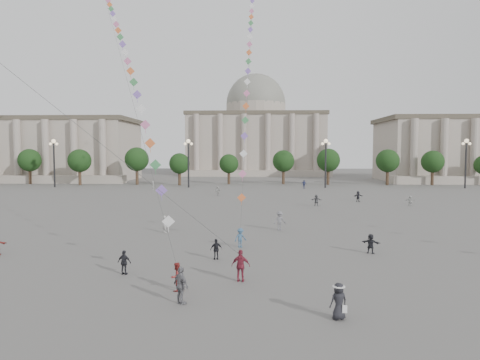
{
  "coord_description": "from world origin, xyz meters",
  "views": [
    {
      "loc": [
        -0.53,
        -23.49,
        7.8
      ],
      "look_at": [
        -1.71,
        12.0,
        5.48
      ],
      "focal_mm": 32.0,
      "sensor_mm": 36.0,
      "label": 1
    }
  ],
  "objects": [
    {
      "name": "ground",
      "position": [
        0.0,
        0.0,
        0.0
      ],
      "size": [
        360.0,
        360.0,
        0.0
      ],
      "primitive_type": "plane",
      "color": "#5B5855",
      "rests_on": "ground"
    },
    {
      "name": "hall_central",
      "position": [
        0.0,
        129.22,
        14.23
      ],
      "size": [
        48.3,
        34.3,
        35.5
      ],
      "color": "#AC9F90",
      "rests_on": "ground"
    },
    {
      "name": "tree_row",
      "position": [
        0.0,
        78.0,
        5.39
      ],
      "size": [
        137.12,
        5.12,
        8.0
      ],
      "color": "#3C281E",
      "rests_on": "ground"
    },
    {
      "name": "lamp_post_far_west",
      "position": [
        -45.0,
        70.0,
        7.35
      ],
      "size": [
        2.0,
        0.9,
        10.65
      ],
      "color": "#262628",
      "rests_on": "ground"
    },
    {
      "name": "lamp_post_mid_west",
      "position": [
        -15.0,
        70.0,
        7.35
      ],
      "size": [
        2.0,
        0.9,
        10.65
      ],
      "color": "#262628",
      "rests_on": "ground"
    },
    {
      "name": "lamp_post_mid_east",
      "position": [
        15.0,
        70.0,
        7.35
      ],
      "size": [
        2.0,
        0.9,
        10.65
      ],
      "color": "#262628",
      "rests_on": "ground"
    },
    {
      "name": "lamp_post_far_east",
      "position": [
        45.0,
        70.0,
        7.35
      ],
      "size": [
        2.0,
        0.9,
        10.65
      ],
      "color": "#262628",
      "rests_on": "ground"
    },
    {
      "name": "person_crowd_0",
      "position": [
        10.12,
        68.0,
        0.93
      ],
      "size": [
        1.16,
        0.65,
        1.87
      ],
      "primitive_type": "imported",
      "rotation": [
        0.0,
        0.0,
        0.19
      ],
      "color": "navy",
      "rests_on": "ground"
    },
    {
      "name": "person_crowd_3",
      "position": [
        8.46,
        9.32,
        0.76
      ],
      "size": [
        1.47,
        1.02,
        1.52
      ],
      "primitive_type": "imported",
      "rotation": [
        0.0,
        0.0,
        2.69
      ],
      "color": "#222328",
      "rests_on": "ground"
    },
    {
      "name": "person_crowd_4",
      "position": [
        -7.09,
        52.91,
        0.84
      ],
      "size": [
        1.29,
        1.56,
        1.68
      ],
      "primitive_type": "imported",
      "rotation": [
        0.0,
        0.0,
        4.11
      ],
      "color": "#B7B7B3",
      "rests_on": "ground"
    },
    {
      "name": "person_crowd_6",
      "position": [
        2.03,
        18.84,
        0.96
      ],
      "size": [
        1.39,
        1.0,
        1.93
      ],
      "primitive_type": "imported",
      "rotation": [
        0.0,
        0.0,
        0.25
      ],
      "color": "slate",
      "rests_on": "ground"
    },
    {
      "name": "person_crowd_7",
      "position": [
        22.15,
        39.01,
        0.74
      ],
      "size": [
        1.44,
        0.95,
        1.49
      ],
      "primitive_type": "imported",
      "rotation": [
        0.0,
        0.0,
        2.73
      ],
      "color": "beige",
      "rests_on": "ground"
    },
    {
      "name": "person_crowd_9",
      "position": [
        15.85,
        44.03,
        0.84
      ],
      "size": [
        1.62,
        0.88,
        1.67
      ],
      "primitive_type": "imported",
      "rotation": [
        0.0,
        0.0,
        0.26
      ],
      "color": "black",
      "rests_on": "ground"
    },
    {
      "name": "person_crowd_10",
      "position": [
        -21.52,
        64.4,
        0.88
      ],
      "size": [
        0.67,
        0.76,
        1.76
      ],
      "primitive_type": "imported",
      "rotation": [
        0.0,
        0.0,
        2.07
      ],
      "color": "#B9B9B5",
      "rests_on": "ground"
    },
    {
      "name": "person_crowd_12",
      "position": [
        8.48,
        38.34,
        0.84
      ],
      "size": [
        1.62,
        0.79,
        1.67
      ],
      "primitive_type": "imported",
      "rotation": [
        0.0,
        0.0,
        2.94
      ],
      "color": "#5A5A5E",
      "rests_on": "ground"
    },
    {
      "name": "person_crowd_13",
      "position": [
        -9.18,
        17.26,
        0.83
      ],
      "size": [
        0.69,
        0.72,
        1.66
      ],
      "primitive_type": "imported",
      "rotation": [
        0.0,
        0.0,
        2.24
      ],
      "color": "#B4B3AF",
      "rests_on": "ground"
    },
    {
      "name": "tourist_0",
      "position": [
        -1.32,
        1.82,
        0.97
      ],
      "size": [
        1.18,
        0.6,
        1.94
      ],
      "primitive_type": "imported",
      "rotation": [
        0.0,
        0.0,
        3.03
      ],
      "color": "maroon",
      "rests_on": "ground"
    },
    {
      "name": "tourist_1",
      "position": [
        -8.79,
        3.04,
        0.78
      ],
      "size": [
        0.98,
        0.58,
        1.57
      ],
      "primitive_type": "imported",
      "rotation": [
        0.0,
        0.0,
        2.91
      ],
      "color": "black",
      "rests_on": "ground"
    },
    {
      "name": "tourist_3",
      "position": [
        -4.27,
        -2.1,
        0.97
      ],
      "size": [
        1.14,
        1.14,
        1.95
      ],
      "primitive_type": "imported",
      "rotation": [
        0.0,
        0.0,
        2.35
      ],
      "color": "slate",
      "rests_on": "ground"
    },
    {
      "name": "tourist_4",
      "position": [
        -3.27,
        7.04,
        0.76
      ],
      "size": [
        0.96,
        0.63,
        1.51
      ],
      "primitive_type": "imported",
      "rotation": [
        0.0,
        0.0,
        3.47
      ],
      "color": "black",
      "rests_on": "ground"
    },
    {
      "name": "kite_flyer_0",
      "position": [
        -4.88,
        -0.04,
        0.81
      ],
      "size": [
        0.94,
        0.99,
        1.61
      ],
      "primitive_type": "imported",
      "rotation": [
        0.0,
        0.0,
        4.12
      ],
      "color": "maroon",
      "rests_on": "ground"
    },
    {
      "name": "kite_flyer_1",
      "position": [
        -1.65,
        11.05,
        0.79
      ],
      "size": [
        1.18,
        1.0,
        1.59
      ],
      "primitive_type": "imported",
      "rotation": [
        0.0,
        0.0,
        0.49
      ],
      "color": "#375A7C",
      "rests_on": "ground"
    },
    {
      "name": "hat_person",
      "position": [
        3.42,
        -3.87,
        0.9
      ],
      "size": [
        0.97,
        0.79,
        1.72
      ],
      "color": "black",
      "rests_on": "ground"
    },
    {
      "name": "kite_train_west",
      "position": [
        -16.4,
        26.39,
        21.6
      ],
      "size": [
        22.25,
        49.59,
        66.56
      ],
      "color": "#3F3F3F",
      "rests_on": "ground"
    },
    {
      "name": "kite_train_mid",
      "position": [
        -1.02,
        37.79,
        25.6
      ],
      "size": [
        1.93,
        50.38,
        67.74
      ],
      "color": "#3F3F3F",
      "rests_on": "ground"
    }
  ]
}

